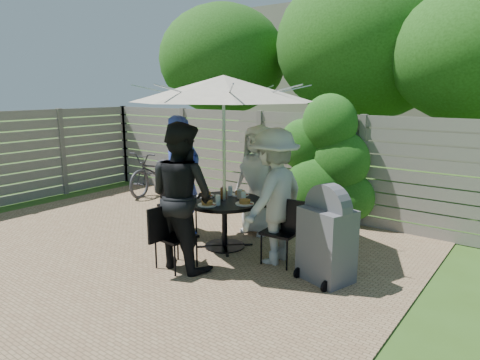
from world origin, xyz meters
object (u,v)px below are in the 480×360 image
Objects in this scene: umbrella at (224,89)px; chair_back at (263,213)px; syrup_jug at (223,193)px; bbq_grill at (327,238)px; glass_back at (230,191)px; glass_front at (218,200)px; person_back at (259,180)px; chair_front at (175,250)px; chair_left at (177,216)px; patio_table at (225,215)px; plate_back at (240,194)px; glass_left at (206,194)px; plate_left at (206,195)px; person_right at (274,197)px; glass_right at (244,197)px; person_left at (182,177)px; plate_right at (245,202)px; person_front at (182,196)px; bicycle at (157,172)px; coffee_cup at (240,194)px; plate_front at (207,204)px; chair_right at (282,245)px.

umbrella reaches higher than chair_back.
syrup_jug is 1.73m from bbq_grill.
glass_back is 0.56m from glass_front.
person_back is at bearing 78.32° from glass_back.
chair_left is at bearing 47.72° from chair_front.
plate_back is (0.01, 0.36, 0.24)m from patio_table.
plate_back is at bearing 59.56° from glass_left.
plate_left is 0.37m from glass_back.
person_right reaches higher than glass_back.
glass_right is at bearing 65.74° from glass_front.
chair_left is 1.04m from syrup_jug.
person_left is 2.51m from bbq_grill.
glass_front reaches higher than plate_left.
chair_left is at bearing 170.11° from glass_left.
chair_left is 1.21m from glass_front.
plate_right is 0.22× the size of bbq_grill.
chair_front is at bearing -99.78° from glass_front.
glass_left is at bearing -163.25° from bbq_grill.
person_front reaches higher than person_back.
chair_back is 3.42m from bicycle.
plate_back is 0.51m from plate_right.
glass_right is at bearing -105.52° from person_front.
person_front is at bearing -49.88° from bicycle.
coffee_cup is (0.10, 0.22, -1.48)m from umbrella.
person_back is 1.20m from plate_front.
glass_front is 0.08× the size of bicycle.
glass_back is 1.17× the size of coffee_cup.
umbrella is at bearing -166.86° from bbq_grill.
plate_left is (-1.19, 0.03, -0.15)m from person_right.
bbq_grill is (2.47, -0.15, -0.39)m from person_left.
glass_front is (-0.87, -0.24, 0.51)m from chair_right.
chair_back is 1.12m from plate_right.
person_front is 0.78m from glass_left.
person_right is at bearing 4.24° from glass_left.
glass_back is (-0.11, -0.10, 0.05)m from plate_back.
chair_left reaches higher than plate_left.
glass_right is (0.52, 0.20, 0.00)m from glass_left.
bbq_grill is (1.28, -0.12, -0.20)m from plate_right.
person_right is 12.64× the size of glass_front.
coffee_cup is (-0.26, 0.23, 0.04)m from plate_right.
chair_right is 1.02m from coffee_cup.
chair_front reaches higher than glass_left.
glass_right is at bearing -13.00° from chair_right.
glass_front is at bearing -114.26° from glass_right.
bicycle reaches higher than chair_right.
plate_right is at bearing -8.05° from syrup_jug.
chair_front is at bearing -74.50° from glass_left.
plate_left is 3.43m from bicycle.
syrup_jug is (-0.42, 0.06, 0.06)m from plate_right.
chair_right is at bearing -171.70° from bbq_grill.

